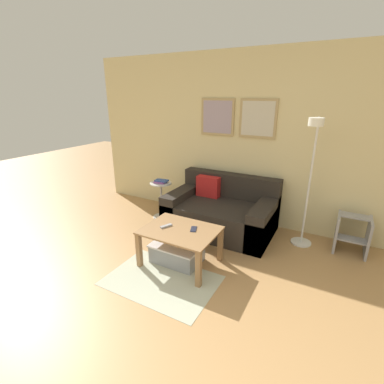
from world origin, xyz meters
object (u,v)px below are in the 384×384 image
object	(u,v)px
step_stool	(352,233)
cell_phone	(194,229)
remote_control	(166,226)
book_stack	(161,181)
floor_lamp	(310,174)
coffee_table	(180,236)
couch	(221,212)
storage_bin	(177,252)
side_table	(161,197)

from	to	relation	value
step_stool	cell_phone	bearing A→B (deg)	-143.75
remote_control	step_stool	world-z (taller)	step_stool
book_stack	remote_control	world-z (taller)	book_stack
floor_lamp	coffee_table	bearing A→B (deg)	-138.62
book_stack	step_stool	size ratio (longest dim) A/B	0.47
book_stack	couch	bearing A→B (deg)	4.06
remote_control	cell_phone	bearing A→B (deg)	42.40
couch	book_stack	xyz separation A→B (m)	(-1.03, -0.07, 0.35)
coffee_table	cell_phone	bearing A→B (deg)	29.81
book_stack	cell_phone	world-z (taller)	book_stack
storage_bin	side_table	xyz separation A→B (m)	(-0.90, 0.98, 0.24)
storage_bin	book_stack	world-z (taller)	book_stack
floor_lamp	book_stack	world-z (taller)	floor_lamp
storage_bin	floor_lamp	bearing A→B (deg)	39.67
couch	side_table	size ratio (longest dim) A/B	2.55
cell_phone	side_table	bearing A→B (deg)	119.39
couch	remote_control	size ratio (longest dim) A/B	10.20
floor_lamp	side_table	size ratio (longest dim) A/B	2.82
couch	side_table	world-z (taller)	couch
side_table	cell_phone	distance (m)	1.43
coffee_table	side_table	world-z (taller)	side_table
side_table	step_stool	bearing A→B (deg)	6.20
storage_bin	remote_control	size ratio (longest dim) A/B	4.00
coffee_table	remote_control	world-z (taller)	remote_control
floor_lamp	remote_control	world-z (taller)	floor_lamp
step_stool	coffee_table	bearing A→B (deg)	-144.21
side_table	step_stool	xyz separation A→B (m)	(2.75, 0.30, -0.10)
couch	remote_control	distance (m)	1.14
coffee_table	storage_bin	size ratio (longest dim) A/B	1.44
coffee_table	book_stack	world-z (taller)	book_stack
floor_lamp	step_stool	world-z (taller)	floor_lamp
floor_lamp	step_stool	bearing A→B (deg)	21.19
coffee_table	step_stool	world-z (taller)	step_stool
storage_bin	book_stack	xyz separation A→B (m)	(-0.90, 0.99, 0.51)
storage_bin	step_stool	xyz separation A→B (m)	(1.85, 1.28, 0.14)
storage_bin	step_stool	world-z (taller)	step_stool
couch	coffee_table	bearing A→B (deg)	-93.53
coffee_table	side_table	distance (m)	1.38
cell_phone	book_stack	bearing A→B (deg)	119.12
floor_lamp	step_stool	distance (m)	0.98
coffee_table	remote_control	bearing A→B (deg)	-174.28
side_table	remote_control	world-z (taller)	side_table
cell_phone	step_stool	distance (m)	2.07
side_table	book_stack	size ratio (longest dim) A/B	2.70
coffee_table	book_stack	bearing A→B (deg)	133.67
storage_bin	side_table	bearing A→B (deg)	132.55
cell_phone	step_stool	bearing A→B (deg)	15.59
coffee_table	cell_phone	xyz separation A→B (m)	(0.14, 0.08, 0.09)
couch	storage_bin	bearing A→B (deg)	-96.66
side_table	remote_control	distance (m)	1.28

